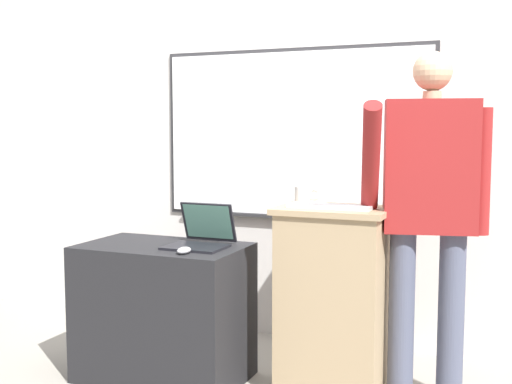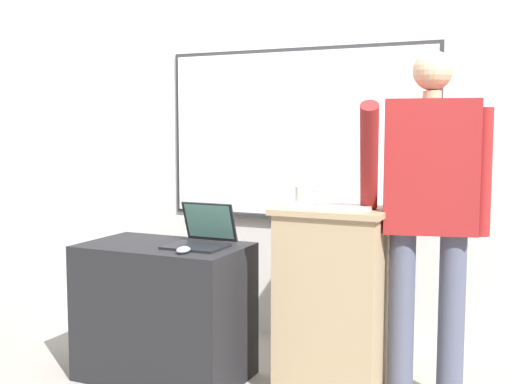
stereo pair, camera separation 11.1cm
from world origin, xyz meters
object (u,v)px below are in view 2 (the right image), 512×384
at_px(wireless_keyboard, 329,207).
at_px(coffee_mug, 305,195).
at_px(person_presenter, 429,202).
at_px(lectern_podium, 332,301).
at_px(side_desk, 165,311).
at_px(laptop, 203,234).
at_px(computer_mouse_by_laptop, 183,250).

distance_m(wireless_keyboard, coffee_mug, 0.27).
bearing_deg(person_presenter, wireless_keyboard, -178.38).
xyz_separation_m(lectern_podium, side_desk, (-0.91, -0.16, -0.12)).
distance_m(person_presenter, wireless_keyboard, 0.49).
bearing_deg(person_presenter, side_desk, 176.14).
bearing_deg(laptop, wireless_keyboard, 4.16).
relative_size(side_desk, computer_mouse_by_laptop, 8.97).
distance_m(computer_mouse_by_laptop, coffee_mug, 0.72).
height_order(lectern_podium, person_presenter, person_presenter).
bearing_deg(lectern_podium, wireless_keyboard, -95.58).
bearing_deg(side_desk, computer_mouse_by_laptop, -36.88).
bearing_deg(side_desk, lectern_podium, 10.20).
height_order(person_presenter, computer_mouse_by_laptop, person_presenter).
bearing_deg(coffee_mug, laptop, -154.75).
bearing_deg(person_presenter, lectern_podium, 175.66).
bearing_deg(coffee_mug, computer_mouse_by_laptop, -136.07).
bearing_deg(laptop, computer_mouse_by_laptop, -85.95).
bearing_deg(lectern_podium, laptop, -171.68).
bearing_deg(person_presenter, laptop, 174.97).
distance_m(side_desk, person_presenter, 1.54).
height_order(lectern_podium, laptop, lectern_podium).
bearing_deg(wireless_keyboard, side_desk, -172.95).
relative_size(person_presenter, coffee_mug, 12.16).
relative_size(lectern_podium, wireless_keyboard, 2.32).
relative_size(lectern_podium, side_desk, 1.09).
bearing_deg(computer_mouse_by_laptop, person_presenter, 19.65).
bearing_deg(computer_mouse_by_laptop, coffee_mug, 43.93).
relative_size(wireless_keyboard, computer_mouse_by_laptop, 4.23).
distance_m(side_desk, laptop, 0.49).
bearing_deg(wireless_keyboard, computer_mouse_by_laptop, -157.57).
height_order(laptop, computer_mouse_by_laptop, laptop).
height_order(lectern_podium, wireless_keyboard, wireless_keyboard).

